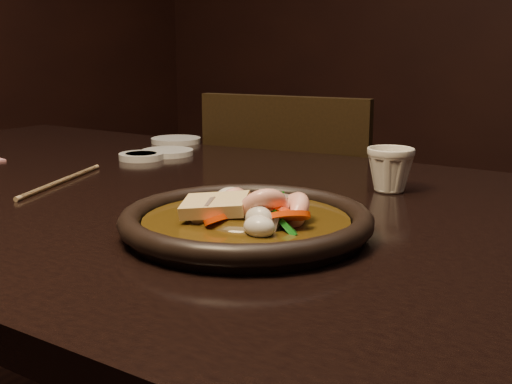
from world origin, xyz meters
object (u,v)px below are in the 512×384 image
Objects in this scene: table at (138,230)px; plate at (246,222)px; chair at (301,255)px; tea_cup at (390,168)px.

plate reaches higher than table.
chair is 0.61m from tea_cup.
table is at bearing 82.60° from chair.
tea_cup is at bearing 80.60° from plate.
chair reaches higher than tea_cup.
plate is (0.32, -0.69, 0.29)m from chair.
chair is 2.83× the size of plate.
chair is at bearing 114.69° from plate.
table is 0.42m from tea_cup.
chair reaches higher than table.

